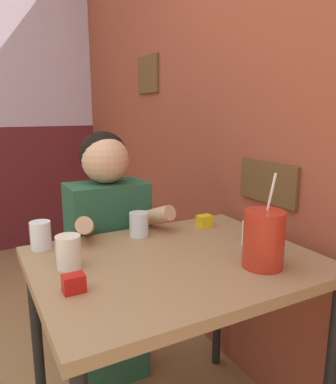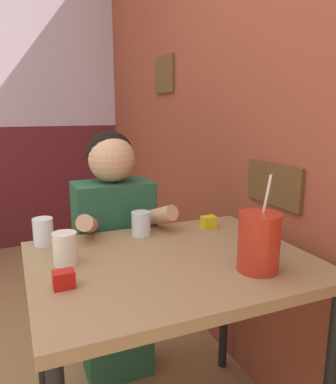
# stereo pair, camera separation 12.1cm
# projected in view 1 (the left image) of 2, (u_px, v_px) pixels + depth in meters

# --- Properties ---
(brick_wall_right) EXTENTS (0.08, 4.77, 2.70)m
(brick_wall_right) POSITION_uv_depth(u_px,v_px,m) (162.00, 93.00, 2.33)
(brick_wall_right) COLOR brown
(brick_wall_right) RESTS_ON ground_plane
(main_table) EXTENTS (0.92, 0.73, 0.76)m
(main_table) POSITION_uv_depth(u_px,v_px,m) (175.00, 280.00, 1.27)
(main_table) COLOR #93704C
(main_table) RESTS_ON ground_plane
(person_seated) EXTENTS (0.42, 0.40, 1.16)m
(person_seated) POSITION_uv_depth(u_px,v_px,m) (109.00, 255.00, 1.67)
(person_seated) COLOR #235138
(person_seated) RESTS_ON ground_plane
(cocktail_pitcher) EXTENTS (0.13, 0.13, 0.30)m
(cocktail_pitcher) POSITION_uv_depth(u_px,v_px,m) (264.00, 239.00, 1.17)
(cocktail_pitcher) COLOR #B22819
(cocktail_pitcher) RESTS_ON main_table
(glass_near_pitcher) EXTENTS (0.07, 0.07, 0.10)m
(glass_near_pitcher) POSITION_uv_depth(u_px,v_px,m) (41.00, 235.00, 1.33)
(glass_near_pitcher) COLOR silver
(glass_near_pitcher) RESTS_ON main_table
(glass_center) EXTENTS (0.08, 0.08, 0.09)m
(glass_center) POSITION_uv_depth(u_px,v_px,m) (252.00, 233.00, 1.38)
(glass_center) COLOR silver
(glass_center) RESTS_ON main_table
(glass_far_side) EXTENTS (0.08, 0.08, 0.10)m
(glass_far_side) POSITION_uv_depth(u_px,v_px,m) (69.00, 252.00, 1.17)
(glass_far_side) COLOR silver
(glass_far_side) RESTS_ON main_table
(glass_by_brick) EXTENTS (0.08, 0.08, 0.09)m
(glass_by_brick) POSITION_uv_depth(u_px,v_px,m) (139.00, 224.00, 1.47)
(glass_by_brick) COLOR silver
(glass_by_brick) RESTS_ON main_table
(condiment_ketchup) EXTENTS (0.06, 0.04, 0.05)m
(condiment_ketchup) POSITION_uv_depth(u_px,v_px,m) (74.00, 283.00, 1.02)
(condiment_ketchup) COLOR #B7140F
(condiment_ketchup) RESTS_ON main_table
(condiment_mustard) EXTENTS (0.06, 0.04, 0.05)m
(condiment_mustard) POSITION_uv_depth(u_px,v_px,m) (204.00, 221.00, 1.59)
(condiment_mustard) COLOR yellow
(condiment_mustard) RESTS_ON main_table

